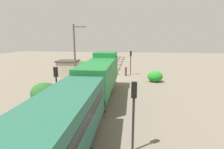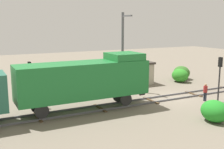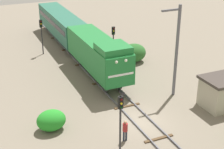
{
  "view_description": "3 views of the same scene",
  "coord_description": "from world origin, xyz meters",
  "px_view_note": "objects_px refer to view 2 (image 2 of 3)",
  "views": [
    {
      "loc": [
        -3.45,
        28.04,
        6.72
      ],
      "look_at": [
        -0.81,
        5.31,
        1.74
      ],
      "focal_mm": 28.0,
      "sensor_mm": 36.0,
      "label": 1
    },
    {
      "loc": [
        -21.39,
        17.93,
        7.29
      ],
      "look_at": [
        0.69,
        6.55,
        2.78
      ],
      "focal_mm": 45.0,
      "sensor_mm": 36.0,
      "label": 2
    },
    {
      "loc": [
        -11.84,
        -20.84,
        14.79
      ],
      "look_at": [
        -0.25,
        5.38,
        2.03
      ],
      "focal_mm": 55.0,
      "sensor_mm": 36.0,
      "label": 3
    }
  ],
  "objects_px": {
    "relay_hut": "(138,72)",
    "traffic_signal_mid": "(30,75)",
    "locomotive": "(86,79)",
    "worker_near_track": "(205,91)",
    "worker_by_signal": "(64,90)",
    "traffic_signal_near": "(220,71)",
    "catenary_mast": "(123,50)"
  },
  "relations": [
    {
      "from": "locomotive",
      "to": "traffic_signal_mid",
      "type": "relative_size",
      "value": 2.87
    },
    {
      "from": "locomotive",
      "to": "worker_near_track",
      "type": "xyz_separation_m",
      "value": [
        -2.4,
        -11.21,
        -1.78
      ]
    },
    {
      "from": "locomotive",
      "to": "traffic_signal_mid",
      "type": "height_order",
      "value": "locomotive"
    },
    {
      "from": "locomotive",
      "to": "worker_by_signal",
      "type": "height_order",
      "value": "locomotive"
    },
    {
      "from": "traffic_signal_near",
      "to": "catenary_mast",
      "type": "height_order",
      "value": "catenary_mast"
    },
    {
      "from": "worker_by_signal",
      "to": "locomotive",
      "type": "bearing_deg",
      "value": -90.22
    },
    {
      "from": "catenary_mast",
      "to": "traffic_signal_near",
      "type": "bearing_deg",
      "value": -144.76
    },
    {
      "from": "traffic_signal_near",
      "to": "traffic_signal_mid",
      "type": "bearing_deg",
      "value": 67.54
    },
    {
      "from": "worker_near_track",
      "to": "relay_hut",
      "type": "height_order",
      "value": "relay_hut"
    },
    {
      "from": "traffic_signal_mid",
      "to": "worker_near_track",
      "type": "bearing_deg",
      "value": -111.01
    },
    {
      "from": "locomotive",
      "to": "traffic_signal_mid",
      "type": "bearing_deg",
      "value": 48.91
    },
    {
      "from": "traffic_signal_mid",
      "to": "relay_hut",
      "type": "distance_m",
      "value": 14.49
    },
    {
      "from": "locomotive",
      "to": "catenary_mast",
      "type": "distance_m",
      "value": 8.2
    },
    {
      "from": "traffic_signal_mid",
      "to": "worker_near_track",
      "type": "relative_size",
      "value": 2.38
    },
    {
      "from": "worker_by_signal",
      "to": "relay_hut",
      "type": "distance_m",
      "value": 11.06
    },
    {
      "from": "traffic_signal_mid",
      "to": "catenary_mast",
      "type": "xyz_separation_m",
      "value": [
        1.54,
        -10.21,
        1.68
      ]
    },
    {
      "from": "traffic_signal_mid",
      "to": "traffic_signal_near",
      "type": "bearing_deg",
      "value": -112.46
    },
    {
      "from": "traffic_signal_near",
      "to": "catenary_mast",
      "type": "distance_m",
      "value": 10.09
    },
    {
      "from": "worker_near_track",
      "to": "catenary_mast",
      "type": "xyz_separation_m",
      "value": [
        7.34,
        4.89,
        3.5
      ]
    },
    {
      "from": "worker_near_track",
      "to": "worker_by_signal",
      "type": "distance_m",
      "value": 13.55
    },
    {
      "from": "traffic_signal_mid",
      "to": "worker_by_signal",
      "type": "relative_size",
      "value": 2.38
    },
    {
      "from": "traffic_signal_near",
      "to": "catenary_mast",
      "type": "bearing_deg",
      "value": 35.24
    },
    {
      "from": "locomotive",
      "to": "traffic_signal_near",
      "type": "height_order",
      "value": "locomotive"
    },
    {
      "from": "worker_by_signal",
      "to": "relay_hut",
      "type": "relative_size",
      "value": 0.49
    },
    {
      "from": "locomotive",
      "to": "traffic_signal_mid",
      "type": "xyz_separation_m",
      "value": [
        3.4,
        3.9,
        0.04
      ]
    },
    {
      "from": "worker_near_track",
      "to": "catenary_mast",
      "type": "bearing_deg",
      "value": 109.18
    },
    {
      "from": "catenary_mast",
      "to": "worker_near_track",
      "type": "bearing_deg",
      "value": -146.32
    },
    {
      "from": "locomotive",
      "to": "traffic_signal_near",
      "type": "xyz_separation_m",
      "value": [
        -3.2,
        -12.06,
        0.18
      ]
    },
    {
      "from": "locomotive",
      "to": "catenary_mast",
      "type": "height_order",
      "value": "catenary_mast"
    },
    {
      "from": "worker_by_signal",
      "to": "traffic_signal_mid",
      "type": "bearing_deg",
      "value": -174.95
    },
    {
      "from": "traffic_signal_near",
      "to": "relay_hut",
      "type": "height_order",
      "value": "traffic_signal_near"
    },
    {
      "from": "relay_hut",
      "to": "traffic_signal_mid",
      "type": "bearing_deg",
      "value": 106.52
    }
  ]
}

